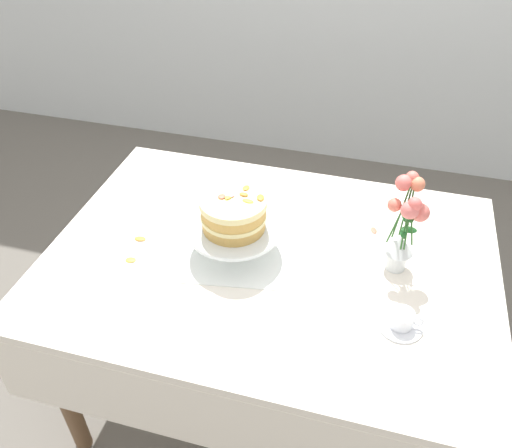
{
  "coord_description": "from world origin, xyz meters",
  "views": [
    {
      "loc": [
        0.27,
        -1.17,
        1.84
      ],
      "look_at": [
        -0.05,
        -0.0,
        0.86
      ],
      "focal_mm": 36.08,
      "sensor_mm": 36.0,
      "label": 1
    }
  ],
  "objects_px": {
    "flower_vase": "(405,226)",
    "teacup": "(402,321)",
    "layer_cake": "(234,213)",
    "dining_table": "(268,282)",
    "cake_stand": "(234,231)"
  },
  "relations": [
    {
      "from": "cake_stand",
      "to": "layer_cake",
      "type": "relative_size",
      "value": 1.43
    },
    {
      "from": "layer_cake",
      "to": "flower_vase",
      "type": "relative_size",
      "value": 0.62
    },
    {
      "from": "teacup",
      "to": "layer_cake",
      "type": "bearing_deg",
      "value": 161.66
    },
    {
      "from": "layer_cake",
      "to": "flower_vase",
      "type": "xyz_separation_m",
      "value": [
        0.5,
        0.06,
        0.01
      ]
    },
    {
      "from": "dining_table",
      "to": "teacup",
      "type": "relative_size",
      "value": 11.34
    },
    {
      "from": "dining_table",
      "to": "layer_cake",
      "type": "relative_size",
      "value": 6.89
    },
    {
      "from": "dining_table",
      "to": "cake_stand",
      "type": "xyz_separation_m",
      "value": [
        -0.11,
        0.02,
        0.18
      ]
    },
    {
      "from": "layer_cake",
      "to": "dining_table",
      "type": "bearing_deg",
      "value": -9.05
    },
    {
      "from": "cake_stand",
      "to": "teacup",
      "type": "bearing_deg",
      "value": -18.33
    },
    {
      "from": "dining_table",
      "to": "teacup",
      "type": "xyz_separation_m",
      "value": [
        0.41,
        -0.16,
        0.11
      ]
    },
    {
      "from": "cake_stand",
      "to": "layer_cake",
      "type": "bearing_deg",
      "value": 47.29
    },
    {
      "from": "flower_vase",
      "to": "layer_cake",
      "type": "bearing_deg",
      "value": -173.3
    },
    {
      "from": "teacup",
      "to": "dining_table",
      "type": "bearing_deg",
      "value": 159.25
    },
    {
      "from": "cake_stand",
      "to": "flower_vase",
      "type": "xyz_separation_m",
      "value": [
        0.5,
        0.06,
        0.08
      ]
    },
    {
      "from": "flower_vase",
      "to": "teacup",
      "type": "bearing_deg",
      "value": -83.16
    }
  ]
}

